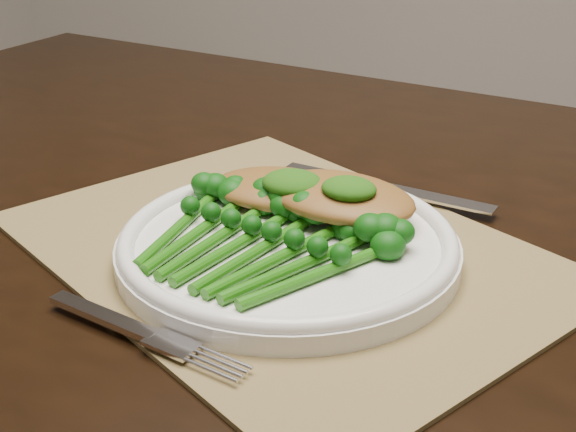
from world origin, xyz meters
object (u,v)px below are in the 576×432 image
(chicken_fillet_left, at_px, (280,189))
(broccolini_bundle, at_px, (245,249))
(dinner_plate, at_px, (288,245))
(placemat, at_px, (283,250))

(chicken_fillet_left, height_order, broccolini_bundle, chicken_fillet_left)
(dinner_plate, bearing_deg, chicken_fillet_left, 116.38)
(placemat, bearing_deg, chicken_fillet_left, 142.91)
(placemat, xyz_separation_m, broccolini_bundle, (-0.01, -0.05, 0.02))
(placemat, bearing_deg, dinner_plate, -28.02)
(chicken_fillet_left, bearing_deg, broccolini_bundle, -87.00)
(placemat, height_order, dinner_plate, dinner_plate)
(placemat, distance_m, chicken_fillet_left, 0.07)
(dinner_plate, bearing_deg, broccolini_bundle, -123.15)
(broccolini_bundle, bearing_deg, dinner_plate, 71.41)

